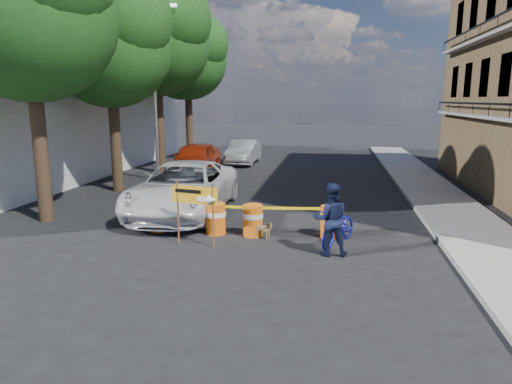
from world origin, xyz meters
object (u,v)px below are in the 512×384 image
(bicycle, at_px, (339,210))
(sedan_red, at_px, (195,159))
(barrel_mid_right, at_px, (253,220))
(dog, at_px, (263,230))
(pedestrian, at_px, (330,219))
(suv_white, at_px, (184,188))
(detour_sign, at_px, (200,201))
(barrel_mid_left, at_px, (216,218))
(sedan_silver, at_px, (244,152))
(barrel_far_left, at_px, (158,215))
(barrel_far_right, at_px, (331,221))

(bicycle, distance_m, sedan_red, 12.66)
(barrel_mid_right, distance_m, bicycle, 2.48)
(bicycle, distance_m, dog, 2.18)
(pedestrian, bearing_deg, suv_white, -42.75)
(detour_sign, xyz_separation_m, pedestrian, (3.35, -0.12, -0.32))
(barrel_mid_left, bearing_deg, detour_sign, -95.32)
(sedan_red, xyz_separation_m, sedan_silver, (1.63, 4.54, -0.12))
(bicycle, xyz_separation_m, sedan_red, (-7.12, 10.47, -0.11))
(pedestrian, bearing_deg, barrel_mid_left, -28.70)
(barrel_far_left, xyz_separation_m, barrel_mid_left, (1.76, -0.06, 0.00))
(barrel_mid_right, height_order, sedan_silver, sedan_silver)
(barrel_mid_right, xyz_separation_m, detour_sign, (-1.19, -1.14, 0.76))
(sedan_silver, bearing_deg, sedan_red, -109.06)
(pedestrian, bearing_deg, sedan_red, -66.00)
(barrel_far_left, distance_m, bicycle, 5.28)
(bicycle, bearing_deg, sedan_silver, 134.52)
(barrel_mid_right, height_order, suv_white, suv_white)
(barrel_mid_left, distance_m, dog, 1.45)
(dog, xyz_separation_m, sedan_red, (-5.06, 10.32, 0.57))
(barrel_mid_right, distance_m, pedestrian, 2.54)
(barrel_mid_right, distance_m, detour_sign, 1.81)
(pedestrian, bearing_deg, dog, -35.00)
(detour_sign, bearing_deg, sedan_red, 119.20)
(detour_sign, xyz_separation_m, dog, (1.51, 0.84, -0.97))
(barrel_far_right, distance_m, suv_white, 5.34)
(barrel_far_right, relative_size, suv_white, 0.15)
(suv_white, xyz_separation_m, sedan_red, (-1.97, 7.79, -0.03))
(barrel_far_right, xyz_separation_m, sedan_silver, (-5.27, 14.33, 0.24))
(sedan_silver, bearing_deg, barrel_mid_right, -77.31)
(pedestrian, distance_m, sedan_silver, 16.67)
(sedan_silver, bearing_deg, suv_white, -87.75)
(detour_sign, height_order, pedestrian, pedestrian)
(barrel_mid_right, distance_m, suv_white, 3.57)
(dog, relative_size, sedan_silver, 0.15)
(barrel_mid_right, relative_size, bicycle, 0.47)
(barrel_mid_left, height_order, suv_white, suv_white)
(barrel_far_left, relative_size, detour_sign, 0.53)
(barrel_mid_right, bearing_deg, pedestrian, -30.08)
(sedan_red, bearing_deg, dog, -66.54)
(barrel_far_left, height_order, dog, barrel_far_left)
(suv_white, bearing_deg, detour_sign, -67.42)
(barrel_far_right, xyz_separation_m, dog, (-1.84, -0.53, -0.20))
(pedestrian, distance_m, dog, 2.17)
(detour_sign, bearing_deg, suv_white, 126.61)
(barrel_far_left, xyz_separation_m, sedan_red, (-1.89, 9.95, 0.36))
(dog, distance_m, sedan_silver, 15.26)
(barrel_far_right, bearing_deg, dog, -164.02)
(barrel_mid_left, relative_size, barrel_far_right, 1.00)
(barrel_far_right, bearing_deg, barrel_far_left, -178.12)
(barrel_far_left, relative_size, bicycle, 0.47)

